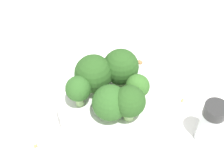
% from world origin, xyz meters
% --- Properties ---
extents(ground_plane, '(3.00, 3.00, 0.00)m').
position_xyz_m(ground_plane, '(0.00, 0.00, 0.00)').
color(ground_plane, white).
extents(bowl, '(0.17, 0.17, 0.04)m').
position_xyz_m(bowl, '(0.00, 0.00, 0.02)').
color(bowl, white).
rests_on(bowl, ground_plane).
extents(broccoli_floret_0, '(0.04, 0.04, 0.06)m').
position_xyz_m(broccoli_floret_0, '(0.03, 0.04, 0.07)').
color(broccoli_floret_0, '#8EB770').
rests_on(broccoli_floret_0, bowl).
extents(broccoli_floret_1, '(0.05, 0.05, 0.06)m').
position_xyz_m(broccoli_floret_1, '(-0.02, 0.03, 0.07)').
color(broccoli_floret_1, '#84AD66').
rests_on(broccoli_floret_1, bowl).
extents(broccoli_floret_2, '(0.06, 0.06, 0.07)m').
position_xyz_m(broccoli_floret_2, '(0.01, -0.03, 0.08)').
color(broccoli_floret_2, '#84AD66').
rests_on(broccoli_floret_2, bowl).
extents(broccoli_floret_3, '(0.06, 0.06, 0.07)m').
position_xyz_m(broccoli_floret_3, '(0.03, 0.00, 0.07)').
color(broccoli_floret_3, '#8EB770').
rests_on(broccoli_floret_3, bowl).
extents(broccoli_floret_4, '(0.04, 0.04, 0.05)m').
position_xyz_m(broccoli_floret_4, '(-0.03, -0.02, 0.07)').
color(broccoli_floret_4, '#7A9E5B').
rests_on(broccoli_floret_4, bowl).
extents(broccoli_floret_5, '(0.05, 0.05, 0.06)m').
position_xyz_m(broccoli_floret_5, '(-0.04, 0.02, 0.08)').
color(broccoli_floret_5, '#8EB770').
rests_on(broccoli_floret_5, bowl).
extents(pepper_shaker, '(0.03, 0.03, 0.08)m').
position_xyz_m(pepper_shaker, '(-0.15, -0.04, 0.04)').
color(pepper_shaker, silver).
rests_on(pepper_shaker, ground_plane).
extents(almond_crumb_0, '(0.00, 0.01, 0.01)m').
position_xyz_m(almond_crumb_0, '(-0.09, -0.09, 0.00)').
color(almond_crumb_0, '#AD7F4C').
rests_on(almond_crumb_0, ground_plane).
extents(almond_crumb_1, '(0.01, 0.01, 0.01)m').
position_xyz_m(almond_crumb_1, '(0.02, -0.13, 0.00)').
color(almond_crumb_1, olive).
rests_on(almond_crumb_1, ground_plane).
extents(almond_crumb_2, '(0.01, 0.01, 0.01)m').
position_xyz_m(almond_crumb_2, '(0.06, 0.12, 0.00)').
color(almond_crumb_2, '#AD7F4C').
rests_on(almond_crumb_2, ground_plane).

